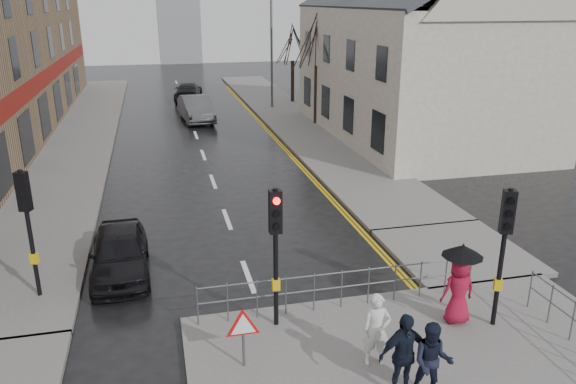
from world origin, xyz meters
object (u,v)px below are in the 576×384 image
pedestrian_d (403,355)px  car_parked (120,253)px  pedestrian_with_umbrella (460,280)px  pedestrian_b (432,362)px  pedestrian_a (377,330)px  car_mid (196,109)px

pedestrian_d → car_parked: (-5.52, 6.78, -0.34)m
pedestrian_with_umbrella → pedestrian_d: pedestrian_with_umbrella is taller
pedestrian_with_umbrella → pedestrian_b: bearing=-128.7°
car_parked → pedestrian_a: bearing=-48.1°
pedestrian_a → car_parked: 7.89m
pedestrian_with_umbrella → pedestrian_d: size_ratio=1.14×
pedestrian_with_umbrella → pedestrian_d: (-2.35, -2.08, -0.23)m
pedestrian_d → car_mid: 27.81m
pedestrian_a → car_parked: bearing=145.1°
pedestrian_with_umbrella → car_mid: bearing=98.9°
pedestrian_with_umbrella → car_mid: 25.99m
pedestrian_a → pedestrian_d: bearing=-71.4°
pedestrian_with_umbrella → car_parked: 9.19m
pedestrian_b → car_mid: pedestrian_b is taller
pedestrian_d → car_mid: pedestrian_d is taller
car_mid → pedestrian_b: bearing=-91.3°
pedestrian_a → car_parked: size_ratio=0.41×
pedestrian_a → car_mid: pedestrian_a is taller
pedestrian_b → pedestrian_a: bearing=140.8°
pedestrian_b → pedestrian_d: pedestrian_d is taller
pedestrian_a → pedestrian_d: (0.12, -1.03, 0.07)m
car_mid → pedestrian_a: bearing=-92.3°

